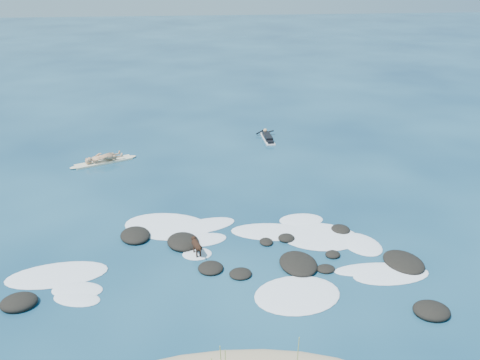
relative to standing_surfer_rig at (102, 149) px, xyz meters
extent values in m
plane|color=#0A2642|center=(5.21, -9.13, -0.81)|extent=(160.00, 160.00, 0.00)
cylinder|color=#94A851|center=(5.09, -16.23, -0.15)|extent=(0.08, 0.23, 1.06)
cylinder|color=#94A851|center=(7.09, -16.31, -0.08)|extent=(0.03, 0.16, 1.22)
ellipsoid|color=black|center=(8.14, -9.11, -0.74)|extent=(0.69, 0.67, 0.27)
ellipsoid|color=black|center=(9.13, -11.38, -0.76)|extent=(0.73, 0.66, 0.19)
ellipsoid|color=black|center=(8.22, -11.00, -0.72)|extent=(1.51, 1.83, 0.36)
ellipsoid|color=black|center=(4.14, -9.04, -0.71)|extent=(1.54, 1.69, 0.41)
ellipsoid|color=black|center=(6.11, -11.39, -0.75)|extent=(0.95, 0.90, 0.23)
ellipsoid|color=black|center=(9.62, -10.47, -0.75)|extent=(0.74, 0.72, 0.23)
ellipsoid|color=black|center=(12.01, -11.28, -0.73)|extent=(1.75, 2.00, 0.34)
ellipsoid|color=black|center=(11.77, -14.12, -0.71)|extent=(1.36, 1.27, 0.41)
ellipsoid|color=black|center=(10.44, -8.62, -0.75)|extent=(0.98, 1.02, 0.26)
ellipsoid|color=black|center=(7.33, -9.29, -0.76)|extent=(0.58, 0.65, 0.20)
ellipsoid|color=black|center=(2.28, -8.33, -0.71)|extent=(1.47, 1.63, 0.39)
ellipsoid|color=black|center=(5.10, -10.93, -0.74)|extent=(1.19, 1.20, 0.27)
ellipsoid|color=black|center=(-1.06, -12.36, -0.71)|extent=(1.34, 1.22, 0.42)
ellipsoid|color=white|center=(7.67, -12.84, -0.80)|extent=(1.69, 2.16, 0.12)
ellipsoid|color=white|center=(7.84, -12.75, -0.80)|extent=(3.22, 2.67, 0.12)
ellipsoid|color=white|center=(7.72, -8.45, -0.80)|extent=(3.57, 2.00, 0.12)
ellipsoid|color=white|center=(0.70, -12.23, -0.80)|extent=(1.77, 1.28, 0.12)
ellipsoid|color=white|center=(-0.22, -10.74, -0.80)|extent=(3.67, 2.10, 0.12)
ellipsoid|color=white|center=(10.71, -11.52, -0.80)|extent=(2.67, 0.91, 0.12)
ellipsoid|color=white|center=(10.94, -9.77, -0.80)|extent=(1.93, 2.26, 0.12)
ellipsoid|color=white|center=(9.48, -9.00, -0.80)|extent=(3.61, 3.00, 0.12)
ellipsoid|color=white|center=(4.96, -7.65, -0.80)|extent=(2.99, 1.96, 0.12)
ellipsoid|color=white|center=(11.32, -11.92, -0.80)|extent=(2.83, 1.44, 0.12)
ellipsoid|color=white|center=(9.06, -7.56, -0.80)|extent=(1.92, 1.28, 0.12)
ellipsoid|color=white|center=(3.52, -7.54, -0.80)|extent=(4.17, 3.33, 0.12)
ellipsoid|color=white|center=(4.96, -8.80, -0.80)|extent=(1.95, 1.32, 0.12)
ellipsoid|color=white|center=(0.63, -11.74, -0.80)|extent=(1.82, 1.20, 0.12)
ellipsoid|color=white|center=(4.65, -9.84, -0.80)|extent=(1.10, 0.90, 0.12)
cube|color=beige|center=(0.00, 0.00, -0.76)|extent=(2.98, 1.83, 0.10)
ellipsoid|color=beige|center=(1.36, 0.63, -0.76)|extent=(0.69, 0.56, 0.11)
ellipsoid|color=beige|center=(-1.36, -0.63, -0.76)|extent=(0.69, 0.56, 0.11)
imported|color=tan|center=(0.00, 0.00, 0.27)|extent=(0.72, 0.84, 1.95)
cube|color=white|center=(9.23, 2.86, -0.76)|extent=(0.60, 2.26, 0.08)
ellipsoid|color=white|center=(9.18, 3.98, -0.76)|extent=(0.29, 0.50, 0.08)
cube|color=black|center=(9.23, 2.86, -0.61)|extent=(0.46, 1.39, 0.22)
sphere|color=tan|center=(9.19, 3.65, -0.49)|extent=(0.24, 0.24, 0.23)
cylinder|color=black|center=(8.90, 3.80, -0.62)|extent=(0.55, 0.32, 0.25)
cylinder|color=black|center=(9.47, 3.82, -0.62)|extent=(0.56, 0.28, 0.25)
cube|color=black|center=(9.25, 2.10, -0.65)|extent=(0.37, 0.57, 0.14)
cylinder|color=black|center=(4.65, -9.94, -0.37)|extent=(0.38, 0.56, 0.25)
sphere|color=black|center=(4.59, -9.72, -0.37)|extent=(0.32, 0.32, 0.26)
sphere|color=black|center=(4.72, -10.17, -0.37)|extent=(0.29, 0.29, 0.24)
sphere|color=black|center=(4.55, -9.58, -0.29)|extent=(0.23, 0.23, 0.19)
cone|color=black|center=(4.52, -9.47, -0.30)|extent=(0.13, 0.14, 0.10)
cone|color=black|center=(4.50, -9.60, -0.21)|extent=(0.10, 0.08, 0.09)
cone|color=black|center=(4.60, -9.57, -0.21)|extent=(0.10, 0.08, 0.09)
cylinder|color=black|center=(4.54, -9.79, -0.64)|extent=(0.08, 0.08, 0.34)
cylinder|color=black|center=(4.67, -9.75, -0.64)|extent=(0.08, 0.08, 0.34)
cylinder|color=black|center=(4.64, -10.13, -0.64)|extent=(0.08, 0.08, 0.34)
cylinder|color=black|center=(4.77, -10.10, -0.64)|extent=(0.08, 0.08, 0.34)
cylinder|color=black|center=(4.75, -10.28, -0.33)|extent=(0.11, 0.25, 0.15)
camera|label=1|loc=(4.47, -27.03, 9.52)|focal=40.00mm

